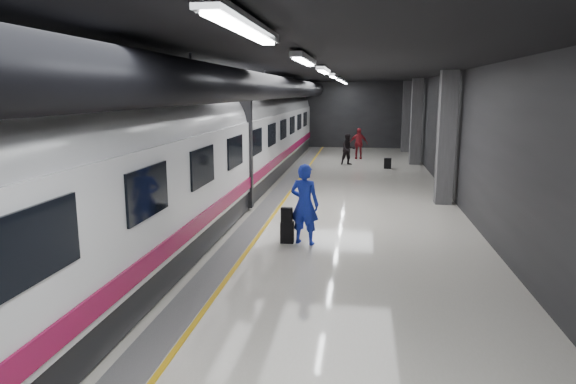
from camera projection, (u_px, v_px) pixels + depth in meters
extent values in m
plane|color=silver|center=(306.00, 212.00, 16.46)|extent=(40.00, 40.00, 0.00)
cube|color=black|center=(307.00, 68.00, 15.60)|extent=(10.00, 40.00, 0.02)
cube|color=#28282B|center=(337.00, 115.00, 35.46)|extent=(10.00, 0.02, 4.50)
cube|color=#28282B|center=(154.00, 140.00, 16.72)|extent=(0.02, 40.00, 4.50)
cube|color=#28282B|center=(472.00, 144.00, 15.33)|extent=(0.02, 40.00, 4.50)
cube|color=slate|center=(264.00, 211.00, 16.64)|extent=(0.65, 39.80, 0.01)
cube|color=yellow|center=(276.00, 211.00, 16.59)|extent=(0.10, 39.80, 0.01)
cylinder|color=black|center=(265.00, 87.00, 15.88)|extent=(0.80, 38.00, 0.80)
cube|color=silver|center=(246.00, 25.00, 4.84)|extent=(0.22, 2.60, 0.10)
cube|color=silver|center=(304.00, 59.00, 9.70)|extent=(0.22, 2.60, 0.10)
cube|color=silver|center=(324.00, 70.00, 14.56)|extent=(0.22, 2.60, 0.10)
cube|color=silver|center=(333.00, 76.00, 19.42)|extent=(0.22, 2.60, 0.10)
cube|color=silver|center=(339.00, 79.00, 24.28)|extent=(0.22, 2.60, 0.10)
cube|color=silver|center=(343.00, 81.00, 29.14)|extent=(0.22, 2.60, 0.10)
cube|color=silver|center=(345.00, 82.00, 33.02)|extent=(0.22, 2.60, 0.10)
cube|color=#515154|center=(446.00, 138.00, 17.34)|extent=(0.55, 0.55, 4.50)
cube|color=#515154|center=(416.00, 122.00, 27.06)|extent=(0.55, 0.55, 4.50)
cube|color=#515154|center=(407.00, 117.00, 32.89)|extent=(0.55, 0.55, 4.50)
cube|color=black|center=(207.00, 198.00, 16.84)|extent=(2.80, 38.00, 0.60)
cube|color=white|center=(206.00, 156.00, 16.57)|extent=(2.90, 38.00, 2.20)
cylinder|color=white|center=(205.00, 127.00, 16.39)|extent=(2.80, 38.00, 2.80)
cube|color=maroon|center=(251.00, 182.00, 16.52)|extent=(0.04, 38.00, 0.35)
cube|color=black|center=(206.00, 148.00, 16.53)|extent=(3.05, 0.25, 3.80)
cube|color=black|center=(36.00, 244.00, 5.61)|extent=(0.05, 1.60, 0.85)
cube|color=black|center=(148.00, 192.00, 8.52)|extent=(0.05, 1.60, 0.85)
cube|color=black|center=(203.00, 167.00, 11.44)|extent=(0.05, 1.60, 0.85)
cube|color=black|center=(235.00, 152.00, 14.35)|extent=(0.05, 1.60, 0.85)
cube|color=black|center=(257.00, 142.00, 17.27)|extent=(0.05, 1.60, 0.85)
cube|color=black|center=(272.00, 134.00, 20.18)|extent=(0.05, 1.60, 0.85)
cube|color=black|center=(283.00, 129.00, 23.10)|extent=(0.05, 1.60, 0.85)
cube|color=black|center=(292.00, 125.00, 26.01)|extent=(0.05, 1.60, 0.85)
cube|color=black|center=(299.00, 122.00, 28.93)|extent=(0.05, 1.60, 0.85)
cube|color=black|center=(305.00, 119.00, 31.84)|extent=(0.05, 1.60, 0.85)
imported|color=#1A25CA|center=(305.00, 204.00, 12.85)|extent=(0.85, 0.66, 2.05)
cube|color=black|center=(287.00, 232.00, 13.05)|extent=(0.34, 0.22, 0.55)
cube|color=black|center=(287.00, 215.00, 12.92)|extent=(0.29, 0.17, 0.38)
imported|color=black|center=(348.00, 149.00, 27.05)|extent=(0.98, 0.88, 1.66)
imported|color=maroon|center=(358.00, 143.00, 29.52)|extent=(1.04, 0.43, 1.77)
cube|color=black|center=(388.00, 163.00, 25.82)|extent=(0.38, 0.26, 0.53)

